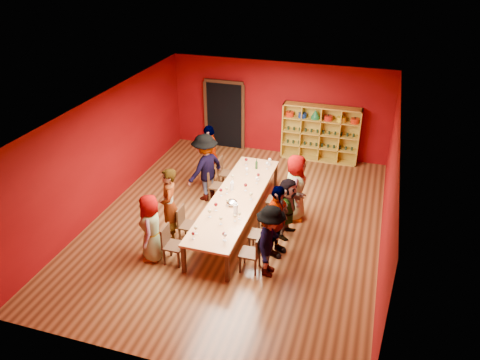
{
  "coord_description": "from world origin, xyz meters",
  "views": [
    {
      "loc": [
        3.01,
        -9.41,
        6.53
      ],
      "look_at": [
        0.05,
        0.16,
        1.15
      ],
      "focal_mm": 35.0,
      "sensor_mm": 36.0,
      "label": 1
    }
  ],
  "objects_px": {
    "person_left_4": "(210,156)",
    "person_right_1": "(276,221)",
    "chair_person_right_0": "(254,251)",
    "chair_person_right_2": "(271,214)",
    "tasting_table": "(236,199)",
    "chair_person_left_1": "(186,222)",
    "person_left_0": "(151,228)",
    "chair_person_left_3": "(215,183)",
    "wine_bottle": "(256,165)",
    "chair_person_left_4": "(224,171)",
    "person_right_0": "(270,241)",
    "person_right_3": "(295,188)",
    "person_right_2": "(287,208)",
    "spittoon_bowl": "(232,203)",
    "person_left_1": "(169,205)",
    "shelving_unit": "(321,131)",
    "person_left_3": "(205,167)",
    "chair_person_right_1": "(262,233)",
    "chair_person_left_0": "(170,243)"
  },
  "relations": [
    {
      "from": "person_right_1",
      "to": "chair_person_right_2",
      "type": "bearing_deg",
      "value": 35.56
    },
    {
      "from": "chair_person_left_1",
      "to": "person_right_3",
      "type": "xyz_separation_m",
      "value": [
        2.24,
        1.72,
        0.38
      ]
    },
    {
      "from": "spittoon_bowl",
      "to": "chair_person_left_4",
      "type": "bearing_deg",
      "value": 113.74
    },
    {
      "from": "person_left_4",
      "to": "person_right_1",
      "type": "distance_m",
      "value": 3.67
    },
    {
      "from": "tasting_table",
      "to": "chair_person_left_0",
      "type": "xyz_separation_m",
      "value": [
        -0.91,
        -1.89,
        -0.2
      ]
    },
    {
      "from": "chair_person_left_1",
      "to": "person_left_4",
      "type": "height_order",
      "value": "person_left_4"
    },
    {
      "from": "person_left_0",
      "to": "chair_person_left_3",
      "type": "bearing_deg",
      "value": 154.88
    },
    {
      "from": "chair_person_left_4",
      "to": "wine_bottle",
      "type": "xyz_separation_m",
      "value": [
        0.97,
        -0.08,
        0.36
      ]
    },
    {
      "from": "person_right_0",
      "to": "person_right_3",
      "type": "distance_m",
      "value": 2.32
    },
    {
      "from": "person_left_3",
      "to": "person_left_4",
      "type": "xyz_separation_m",
      "value": [
        -0.16,
        0.77,
        -0.03
      ]
    },
    {
      "from": "shelving_unit",
      "to": "spittoon_bowl",
      "type": "relative_size",
      "value": 8.79
    },
    {
      "from": "wine_bottle",
      "to": "chair_person_left_1",
      "type": "bearing_deg",
      "value": -109.85
    },
    {
      "from": "wine_bottle",
      "to": "person_right_0",
      "type": "bearing_deg",
      "value": -69.86
    },
    {
      "from": "chair_person_right_0",
      "to": "person_left_3",
      "type": "bearing_deg",
      "value": 128.68
    },
    {
      "from": "chair_person_left_3",
      "to": "person_left_3",
      "type": "height_order",
      "value": "person_left_3"
    },
    {
      "from": "chair_person_left_3",
      "to": "person_left_4",
      "type": "bearing_deg",
      "value": 117.85
    },
    {
      "from": "chair_person_left_4",
      "to": "person_right_1",
      "type": "relative_size",
      "value": 0.51
    },
    {
      "from": "person_left_1",
      "to": "chair_person_right_2",
      "type": "distance_m",
      "value": 2.43
    },
    {
      "from": "chair_person_left_4",
      "to": "person_right_0",
      "type": "distance_m",
      "value": 4.01
    },
    {
      "from": "tasting_table",
      "to": "shelving_unit",
      "type": "xyz_separation_m",
      "value": [
        1.4,
        4.32,
        0.28
      ]
    },
    {
      "from": "person_left_1",
      "to": "person_right_1",
      "type": "height_order",
      "value": "person_left_1"
    },
    {
      "from": "wine_bottle",
      "to": "chair_person_left_0",
      "type": "bearing_deg",
      "value": -105.4
    },
    {
      "from": "tasting_table",
      "to": "chair_person_left_4",
      "type": "relative_size",
      "value": 5.06
    },
    {
      "from": "shelving_unit",
      "to": "person_left_1",
      "type": "xyz_separation_m",
      "value": [
        -2.69,
        -5.37,
        -0.07
      ]
    },
    {
      "from": "chair_person_left_4",
      "to": "person_left_4",
      "type": "xyz_separation_m",
      "value": [
        -0.41,
        -0.0,
        0.42
      ]
    },
    {
      "from": "chair_person_right_0",
      "to": "wine_bottle",
      "type": "relative_size",
      "value": 3.07
    },
    {
      "from": "tasting_table",
      "to": "chair_person_left_1",
      "type": "distance_m",
      "value": 1.41
    },
    {
      "from": "spittoon_bowl",
      "to": "wine_bottle",
      "type": "bearing_deg",
      "value": 88.56
    },
    {
      "from": "chair_person_right_0",
      "to": "chair_person_right_1",
      "type": "height_order",
      "value": "same"
    },
    {
      "from": "chair_person_left_3",
      "to": "chair_person_left_4",
      "type": "height_order",
      "value": "same"
    },
    {
      "from": "shelving_unit",
      "to": "chair_person_right_2",
      "type": "height_order",
      "value": "shelving_unit"
    },
    {
      "from": "shelving_unit",
      "to": "person_right_0",
      "type": "xyz_separation_m",
      "value": [
        -0.13,
        -5.97,
        -0.16
      ]
    },
    {
      "from": "chair_person_right_0",
      "to": "tasting_table",
      "type": "bearing_deg",
      "value": 118.86
    },
    {
      "from": "person_right_2",
      "to": "person_right_3",
      "type": "xyz_separation_m",
      "value": [
        0.02,
        0.79,
        0.12
      ]
    },
    {
      "from": "chair_person_right_0",
      "to": "chair_person_right_2",
      "type": "xyz_separation_m",
      "value": [
        0.0,
        1.53,
        0.0
      ]
    },
    {
      "from": "person_left_4",
      "to": "person_right_1",
      "type": "relative_size",
      "value": 1.05
    },
    {
      "from": "shelving_unit",
      "to": "chair_person_right_1",
      "type": "bearing_deg",
      "value": -95.29
    },
    {
      "from": "chair_person_left_0",
      "to": "person_left_4",
      "type": "bearing_deg",
      "value": 96.47
    },
    {
      "from": "chair_person_left_1",
      "to": "person_right_1",
      "type": "relative_size",
      "value": 0.51
    },
    {
      "from": "chair_person_left_1",
      "to": "shelving_unit",
      "type": "bearing_deg",
      "value": 66.77
    },
    {
      "from": "tasting_table",
      "to": "chair_person_left_0",
      "type": "height_order",
      "value": "chair_person_left_0"
    },
    {
      "from": "chair_person_left_4",
      "to": "chair_person_right_0",
      "type": "distance_m",
      "value": 3.82
    },
    {
      "from": "person_right_2",
      "to": "wine_bottle",
      "type": "height_order",
      "value": "person_right_2"
    },
    {
      "from": "tasting_table",
      "to": "chair_person_right_2",
      "type": "xyz_separation_m",
      "value": [
        0.91,
        -0.12,
        -0.2
      ]
    },
    {
      "from": "chair_person_left_1",
      "to": "person_left_1",
      "type": "bearing_deg",
      "value": 180.0
    },
    {
      "from": "chair_person_left_4",
      "to": "chair_person_right_2",
      "type": "bearing_deg",
      "value": -45.19
    },
    {
      "from": "chair_person_left_1",
      "to": "person_right_1",
      "type": "height_order",
      "value": "person_right_1"
    },
    {
      "from": "chair_person_left_0",
      "to": "wine_bottle",
      "type": "xyz_separation_m",
      "value": [
        0.97,
        3.52,
        0.36
      ]
    },
    {
      "from": "shelving_unit",
      "to": "wine_bottle",
      "type": "relative_size",
      "value": 8.28
    },
    {
      "from": "person_left_4",
      "to": "spittoon_bowl",
      "type": "height_order",
      "value": "person_left_4"
    }
  ]
}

